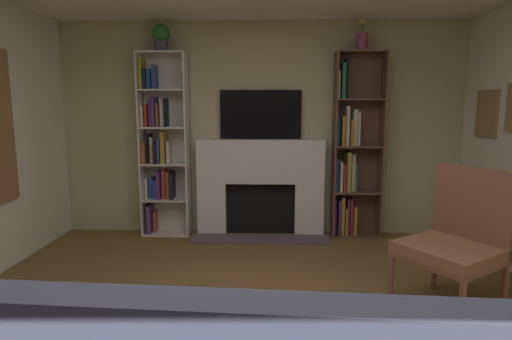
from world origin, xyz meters
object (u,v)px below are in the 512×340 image
bookshelf_left (161,147)px  armchair (456,239)px  fireplace (260,185)px  tv (261,114)px  bookshelf_right (352,154)px  vase_with_flowers (362,40)px  potted_plant (161,36)px

bookshelf_left → armchair: (2.70, -1.84, -0.50)m
fireplace → tv: size_ratio=1.68×
bookshelf_right → vase_with_flowers: bearing=-40.0°
bookshelf_left → potted_plant: bearing=-42.7°
tv → bookshelf_left: (-1.18, -0.07, -0.39)m
bookshelf_left → fireplace: bearing=-0.3°
fireplace → armchair: bearing=-50.5°
potted_plant → armchair: potted_plant is taller
vase_with_flowers → fireplace: bearing=177.8°
tv → bookshelf_right: size_ratio=0.44×
tv → potted_plant: (-1.13, -0.12, 0.87)m
tv → armchair: 2.60m
armchair → bookshelf_left: bearing=145.7°
bookshelf_left → vase_with_flowers: vase_with_flowers is taller
bookshelf_right → bookshelf_left: bearing=-179.9°
bookshelf_right → potted_plant: size_ratio=7.07×
bookshelf_left → vase_with_flowers: size_ratio=6.34×
fireplace → bookshelf_left: bookshelf_left is taller
bookshelf_left → potted_plant: 1.26m
vase_with_flowers → tv: bearing=173.9°
bookshelf_right → armchair: size_ratio=1.99×
potted_plant → fireplace: bearing=2.2°
fireplace → bookshelf_left: 1.26m
bookshelf_right → potted_plant: 2.57m
armchair → potted_plant: bearing=145.8°
armchair → fireplace: bearing=129.5°
tv → bookshelf_left: bearing=-176.5°
vase_with_flowers → potted_plant: bearing=180.0°
fireplace → armchair: (1.52, -1.84, -0.05)m
bookshelf_right → armchair: 1.95m
potted_plant → vase_with_flowers: size_ratio=0.90×
fireplace → vase_with_flowers: size_ratio=4.72×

